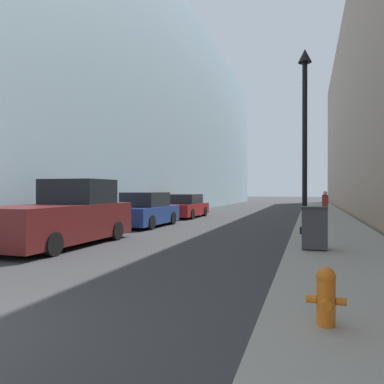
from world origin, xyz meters
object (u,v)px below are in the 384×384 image
(trash_bin, at_px, (314,228))
(parked_sedan_near, at_px, (146,211))
(lamppost, at_px, (305,124))
(pedestrian_on_sidewalk, at_px, (325,205))
(fire_hydrant, at_px, (326,295))
(pickup_truck, at_px, (64,217))
(parked_sedan_far, at_px, (186,207))

(trash_bin, bearing_deg, parked_sedan_near, 142.71)
(lamppost, height_order, pedestrian_on_sidewalk, lamppost)
(lamppost, relative_size, parked_sedan_near, 1.51)
(parked_sedan_near, bearing_deg, fire_hydrant, -56.81)
(lamppost, relative_size, pickup_truck, 1.24)
(trash_bin, relative_size, parked_sedan_far, 0.24)
(pickup_truck, relative_size, parked_sedan_near, 1.21)
(pickup_truck, relative_size, parked_sedan_far, 1.15)
(fire_hydrant, distance_m, parked_sedan_near, 13.96)
(pickup_truck, height_order, parked_sedan_far, pickup_truck)
(lamppost, distance_m, parked_sedan_near, 8.33)
(pickup_truck, xyz_separation_m, parked_sedan_near, (-0.06, 6.32, -0.14))
(fire_hydrant, xyz_separation_m, lamppost, (-0.35, 9.55, 3.66))
(trash_bin, xyz_separation_m, pickup_truck, (-7.53, -0.54, 0.16))
(parked_sedan_near, bearing_deg, pickup_truck, -89.49)
(trash_bin, distance_m, parked_sedan_far, 14.16)
(parked_sedan_far, bearing_deg, pickup_truck, -89.67)
(pedestrian_on_sidewalk, bearing_deg, lamppost, -97.67)
(pickup_truck, height_order, parked_sedan_near, pickup_truck)
(trash_bin, xyz_separation_m, lamppost, (-0.29, 3.65, 3.43))
(trash_bin, bearing_deg, pedestrian_on_sidewalk, 86.39)
(parked_sedan_near, height_order, parked_sedan_far, parked_sedan_near)
(parked_sedan_far, bearing_deg, fire_hydrant, -66.79)
(lamppost, bearing_deg, pedestrian_on_sidewalk, 82.33)
(trash_bin, distance_m, parked_sedan_near, 9.54)
(fire_hydrant, distance_m, trash_bin, 5.91)
(trash_bin, height_order, parked_sedan_near, parked_sedan_near)
(parked_sedan_near, relative_size, parked_sedan_far, 0.95)
(lamppost, xyz_separation_m, pedestrian_on_sidewalk, (0.99, 7.32, -3.23))
(lamppost, relative_size, parked_sedan_far, 1.43)
(fire_hydrant, height_order, parked_sedan_far, parked_sedan_far)
(lamppost, bearing_deg, parked_sedan_far, 131.35)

